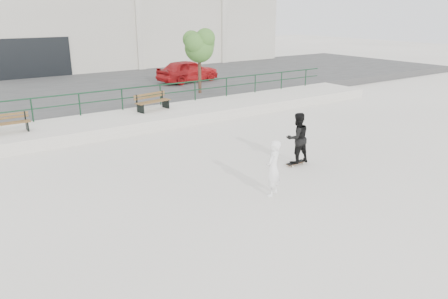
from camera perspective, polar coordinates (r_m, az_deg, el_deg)
ground at (r=11.92m, az=2.66°, el=-7.22°), size 120.00×120.00×0.00m
ledge at (r=19.81m, az=-14.26°, el=3.28°), size 30.00×3.00×0.50m
parking_strip at (r=27.77m, az=-20.64°, el=6.77°), size 60.00×14.00×0.50m
railing at (r=20.79m, az=-15.77°, el=6.65°), size 28.00×0.06×1.03m
commercial_building at (r=41.08m, az=-26.56°, el=15.41°), size 44.20×16.33×8.00m
bench_left at (r=18.72m, az=-26.40°, el=3.06°), size 1.61×0.52×0.73m
bench_right at (r=20.89m, az=-9.34°, el=6.17°), size 1.83×0.85×0.81m
tree at (r=24.80m, az=-3.22°, el=13.52°), size 2.01×1.79×3.58m
red_car at (r=28.99m, az=-4.75°, el=10.22°), size 4.45×2.33×1.45m
skateboard at (r=15.03m, az=9.38°, el=-1.72°), size 0.79×0.24×0.09m
standing_skater at (r=14.77m, az=9.55°, el=1.51°), size 0.92×0.76×1.72m
seated_skater at (r=12.27m, az=6.44°, el=-2.46°), size 0.70×0.62×1.62m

